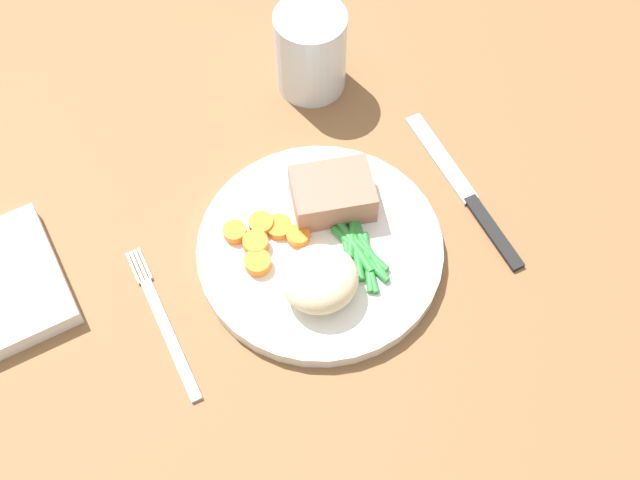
{
  "coord_description": "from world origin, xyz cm",
  "views": [
    {
      "loc": [
        -17.6,
        -36.3,
        69.44
      ],
      "look_at": [
        -0.9,
        -2.55,
        4.6
      ],
      "focal_mm": 44.99,
      "sensor_mm": 36.0,
      "label": 1
    }
  ],
  "objects_px": {
    "knife": "(465,193)",
    "meat_portion": "(333,194)",
    "dinner_plate": "(320,249)",
    "water_glass": "(311,55)",
    "fork": "(164,323)"
  },
  "relations": [
    {
      "from": "fork",
      "to": "water_glass",
      "type": "distance_m",
      "value": 0.32
    },
    {
      "from": "dinner_plate",
      "to": "knife",
      "type": "distance_m",
      "value": 0.16
    },
    {
      "from": "knife",
      "to": "dinner_plate",
      "type": "bearing_deg",
      "value": -179.97
    },
    {
      "from": "knife",
      "to": "meat_portion",
      "type": "bearing_deg",
      "value": 164.05
    },
    {
      "from": "dinner_plate",
      "to": "water_glass",
      "type": "bearing_deg",
      "value": 66.28
    },
    {
      "from": "dinner_plate",
      "to": "fork",
      "type": "relative_size",
      "value": 1.41
    },
    {
      "from": "dinner_plate",
      "to": "water_glass",
      "type": "xyz_separation_m",
      "value": [
        0.09,
        0.2,
        0.03
      ]
    },
    {
      "from": "meat_portion",
      "to": "fork",
      "type": "relative_size",
      "value": 0.46
    },
    {
      "from": "dinner_plate",
      "to": "meat_portion",
      "type": "height_order",
      "value": "meat_portion"
    },
    {
      "from": "meat_portion",
      "to": "fork",
      "type": "distance_m",
      "value": 0.2
    },
    {
      "from": "meat_portion",
      "to": "fork",
      "type": "xyz_separation_m",
      "value": [
        -0.19,
        -0.04,
        -0.03
      ]
    },
    {
      "from": "dinner_plate",
      "to": "water_glass",
      "type": "relative_size",
      "value": 2.44
    },
    {
      "from": "fork",
      "to": "knife",
      "type": "distance_m",
      "value": 0.32
    },
    {
      "from": "dinner_plate",
      "to": "meat_portion",
      "type": "bearing_deg",
      "value": 49.4
    },
    {
      "from": "dinner_plate",
      "to": "knife",
      "type": "relative_size",
      "value": 1.14
    }
  ]
}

